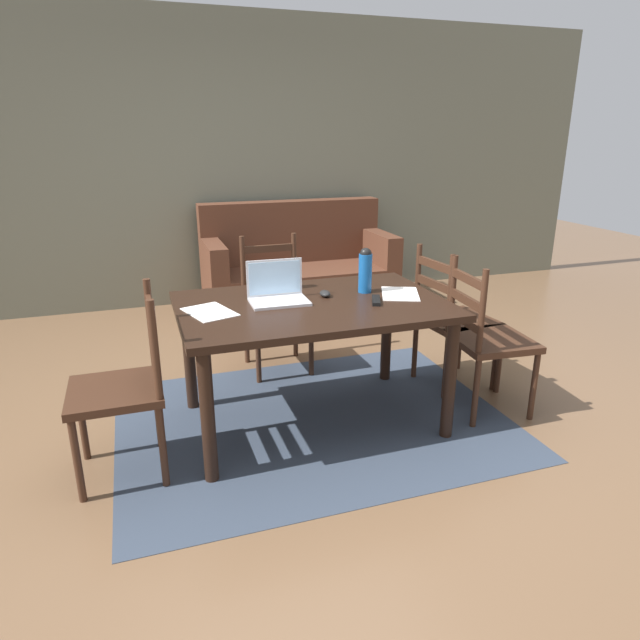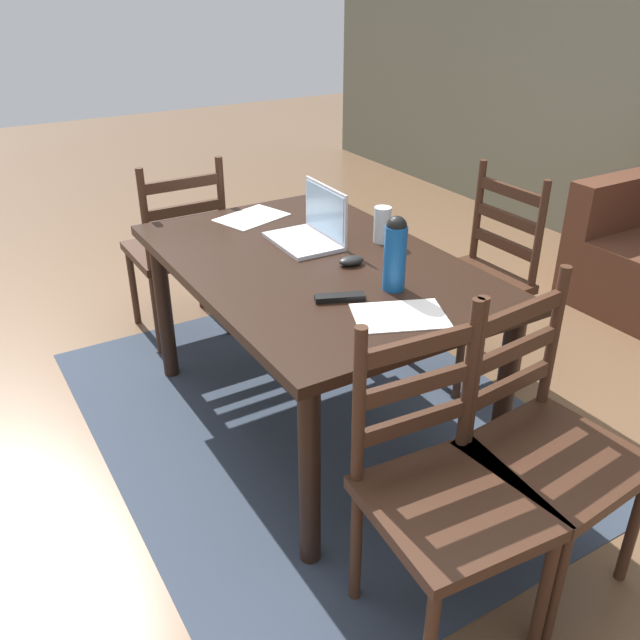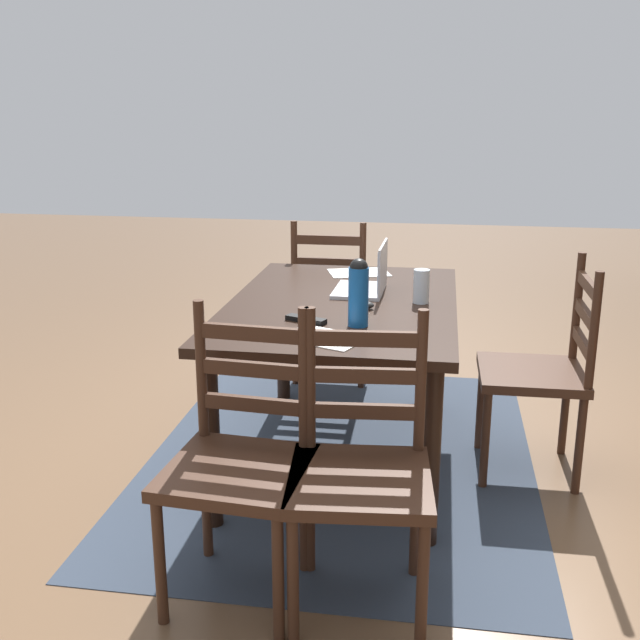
% 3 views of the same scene
% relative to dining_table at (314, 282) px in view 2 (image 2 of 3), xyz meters
% --- Properties ---
extents(ground_plane, '(14.00, 14.00, 0.00)m').
position_rel_dining_table_xyz_m(ground_plane, '(0.00, 0.00, -0.65)').
color(ground_plane, brown).
extents(area_rug, '(2.26, 1.73, 0.01)m').
position_rel_dining_table_xyz_m(area_rug, '(0.00, 0.00, -0.65)').
color(area_rug, '#333D4C').
rests_on(area_rug, ground).
extents(dining_table, '(1.49, 0.98, 0.74)m').
position_rel_dining_table_xyz_m(dining_table, '(0.00, 0.00, 0.00)').
color(dining_table, black).
rests_on(dining_table, ground).
extents(chair_right_near, '(0.47, 0.47, 0.95)m').
position_rel_dining_table_xyz_m(chair_right_near, '(1.03, -0.19, -0.19)').
color(chair_right_near, '#3D2316').
rests_on(chair_right_near, ground).
extents(chair_far_head, '(0.44, 0.44, 0.95)m').
position_rel_dining_table_xyz_m(chair_far_head, '(-0.00, 0.86, -0.19)').
color(chair_far_head, '#3D2316').
rests_on(chair_far_head, ground).
extents(chair_right_far, '(0.48, 0.48, 0.95)m').
position_rel_dining_table_xyz_m(chair_right_far, '(1.03, 0.19, -0.19)').
color(chair_right_far, '#3D2316').
rests_on(chair_right_far, ground).
extents(chair_left_near, '(0.44, 0.44, 0.95)m').
position_rel_dining_table_xyz_m(chair_left_near, '(-1.03, -0.20, -0.19)').
color(chair_left_near, '#3D2316').
rests_on(chair_left_near, ground).
extents(laptop, '(0.32, 0.23, 0.23)m').
position_rel_dining_table_xyz_m(laptop, '(-0.18, 0.10, 0.15)').
color(laptop, silver).
rests_on(laptop, dining_table).
extents(water_bottle, '(0.08, 0.08, 0.27)m').
position_rel_dining_table_xyz_m(water_bottle, '(0.36, 0.11, 0.23)').
color(water_bottle, '#145199').
rests_on(water_bottle, dining_table).
extents(drinking_glass, '(0.07, 0.07, 0.15)m').
position_rel_dining_table_xyz_m(drinking_glass, '(-0.03, 0.34, 0.16)').
color(drinking_glass, silver).
rests_on(drinking_glass, dining_table).
extents(computer_mouse, '(0.07, 0.11, 0.03)m').
position_rel_dining_table_xyz_m(computer_mouse, '(0.11, 0.10, 0.11)').
color(computer_mouse, black).
rests_on(computer_mouse, dining_table).
extents(tv_remote, '(0.11, 0.17, 0.02)m').
position_rel_dining_table_xyz_m(tv_remote, '(0.34, -0.10, 0.10)').
color(tv_remote, black).
rests_on(tv_remote, dining_table).
extents(paper_stack_left, '(0.31, 0.35, 0.00)m').
position_rel_dining_table_xyz_m(paper_stack_left, '(0.54, -0.00, 0.09)').
color(paper_stack_left, white).
rests_on(paper_stack_left, dining_table).
extents(paper_stack_right, '(0.29, 0.35, 0.00)m').
position_rel_dining_table_xyz_m(paper_stack_right, '(-0.57, 0.01, 0.09)').
color(paper_stack_right, white).
rests_on(paper_stack_right, dining_table).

